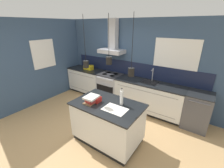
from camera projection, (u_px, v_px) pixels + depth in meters
The scene contains 13 objects.
ground_plane at pixel (91, 132), 3.63m from camera, with size 16.00×16.00×0.00m, color tan.
wall_back at pixel (131, 61), 4.66m from camera, with size 5.60×2.10×2.60m.
wall_left at pixel (48, 61), 4.96m from camera, with size 0.08×3.80×2.60m.
counter_run_left at pixel (87, 80), 5.63m from camera, with size 1.39×0.64×0.91m.
counter_run_sink at pixel (148, 97), 4.35m from camera, with size 1.97×0.64×1.28m.
oven_range at pixel (110, 87), 5.07m from camera, with size 0.75×0.66×0.91m.
dishwasher at pixel (197, 110), 3.68m from camera, with size 0.58×0.65×0.91m.
kitchen_island at pixel (108, 122), 3.24m from camera, with size 1.44×0.91×0.91m.
bottle_on_island at pixel (122, 97), 3.00m from camera, with size 0.07×0.07×0.36m.
book_stack at pixel (92, 99), 3.10m from camera, with size 0.28×0.33×0.14m.
red_supply_box at pixel (95, 99), 3.16m from camera, with size 0.24×0.17×0.11m.
paper_pile at pixel (115, 109), 2.87m from camera, with size 0.46×0.32×0.01m.
yellow_toolbox at pixel (89, 67), 5.38m from camera, with size 0.34×0.18×0.19m.
Camera 1 is at (2.10, -2.11, 2.43)m, focal length 24.00 mm.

